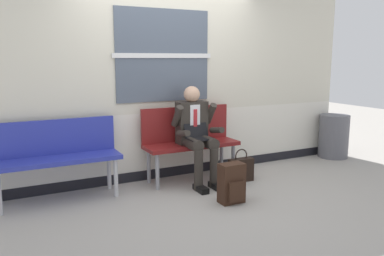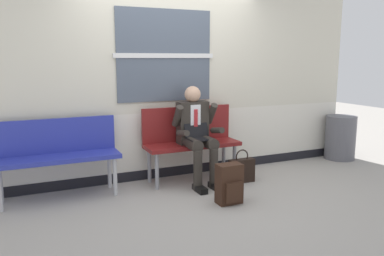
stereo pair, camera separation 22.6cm
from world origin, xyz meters
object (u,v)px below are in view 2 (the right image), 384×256
bench_with_person (190,137)px  person_seated (197,132)px  bench_empty (57,151)px  trash_bin (340,137)px  backpack (229,184)px  handbag (242,170)px

bench_with_person → person_seated: (-0.00, -0.20, 0.10)m
bench_empty → person_seated: (1.70, -0.20, 0.12)m
bench_with_person → trash_bin: bench_with_person is taller
person_seated → backpack: size_ratio=2.77×
backpack → trash_bin: trash_bin is taller
backpack → bench_with_person: bearing=91.5°
backpack → trash_bin: (2.61, 0.99, 0.13)m
bench_empty → handbag: bench_empty is taller
handbag → trash_bin: 2.14m
backpack → handbag: bearing=48.6°
bench_with_person → trash_bin: bearing=-0.6°
bench_with_person → person_seated: person_seated is taller
backpack → bench_empty: bearing=149.5°
bench_with_person → handbag: size_ratio=2.86×
bench_empty → trash_bin: size_ratio=1.99×
bench_empty → backpack: size_ratio=3.07×
bench_empty → trash_bin: bench_empty is taller
trash_bin → bench_empty: bearing=179.7°
backpack → trash_bin: size_ratio=0.65×
bench_with_person → person_seated: bearing=-90.0°
person_seated → backpack: person_seated is taller
bench_empty → person_seated: size_ratio=1.11×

